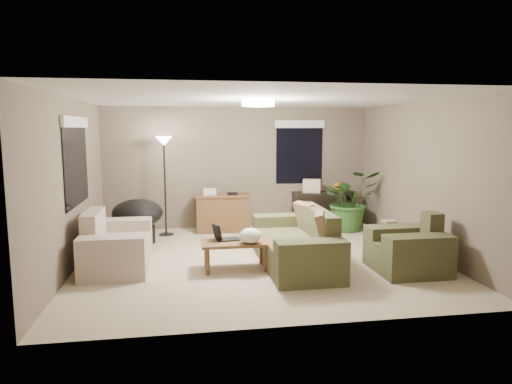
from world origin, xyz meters
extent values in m
plane|color=#C1AB8F|center=(0.00, 0.00, 0.00)|extent=(5.50, 5.50, 0.00)
plane|color=white|center=(0.00, 0.00, 2.50)|extent=(5.50, 5.50, 0.00)
plane|color=#736555|center=(0.00, 2.50, 1.25)|extent=(5.50, 0.00, 5.50)
plane|color=#736555|center=(0.00, -2.50, 1.25)|extent=(5.50, 0.00, 5.50)
plane|color=#736555|center=(-2.75, 0.00, 1.25)|extent=(0.00, 5.00, 5.00)
plane|color=#736555|center=(2.75, 0.00, 1.25)|extent=(0.00, 5.00, 5.00)
cube|color=#4A4B2D|center=(0.49, -0.37, 0.21)|extent=(0.95, 1.48, 0.42)
cube|color=#46472B|center=(0.86, -0.37, 0.64)|extent=(0.22, 1.48, 0.43)
cube|color=#434529|center=(0.49, -1.29, 0.30)|extent=(0.95, 0.36, 0.60)
cube|color=#4A4C2D|center=(0.49, 0.55, 0.30)|extent=(0.95, 0.36, 0.60)
cube|color=#8C7251|center=(0.79, -0.82, 0.65)|extent=(0.36, 0.50, 0.47)
cube|color=#8C7251|center=(0.79, 0.08, 0.65)|extent=(0.36, 0.50, 0.47)
cube|color=beige|center=(-2.13, -0.02, 0.21)|extent=(0.90, 0.88, 0.42)
cube|color=beige|center=(-2.47, -0.02, 0.64)|extent=(0.22, 0.88, 0.43)
cube|color=beige|center=(-2.13, -0.64, 0.30)|extent=(0.90, 0.36, 0.60)
cube|color=beige|center=(-2.13, 0.60, 0.30)|extent=(0.90, 0.36, 0.60)
cube|color=#4A4A2C|center=(2.04, -0.93, 0.21)|extent=(0.95, 0.28, 0.42)
cube|color=#4A4A2C|center=(2.40, -0.93, 0.64)|extent=(0.22, 0.28, 0.43)
cube|color=#454529|center=(2.04, -1.25, 0.30)|extent=(0.95, 0.36, 0.60)
cube|color=#4E4E2F|center=(2.04, -0.61, 0.30)|extent=(0.95, 0.36, 0.60)
cube|color=brown|center=(-0.41, -0.45, 0.40)|extent=(1.00, 0.55, 0.04)
cylinder|color=brown|center=(-0.83, -0.65, 0.19)|extent=(0.06, 0.06, 0.38)
cylinder|color=brown|center=(0.01, -0.65, 0.19)|extent=(0.06, 0.06, 0.38)
cylinder|color=brown|center=(-0.83, -0.25, 0.19)|extent=(0.06, 0.06, 0.38)
cylinder|color=brown|center=(0.01, -0.25, 0.19)|extent=(0.06, 0.06, 0.38)
cube|color=black|center=(-0.51, -0.35, 0.43)|extent=(0.35, 0.27, 0.02)
cube|color=black|center=(-0.67, -0.35, 0.55)|extent=(0.15, 0.24, 0.22)
ellipsoid|color=white|center=(-0.21, -0.60, 0.53)|extent=(0.39, 0.38, 0.22)
cube|color=brown|center=(-0.38, 2.10, 0.35)|extent=(1.05, 0.45, 0.71)
cube|color=brown|center=(-0.38, 2.10, 0.73)|extent=(1.10, 0.50, 0.04)
cube|color=silver|center=(-0.63, 2.10, 0.81)|extent=(0.26, 0.21, 0.12)
cube|color=black|center=(-0.18, 2.05, 0.77)|extent=(0.19, 0.23, 0.04)
cube|color=black|center=(1.73, 2.13, 0.73)|extent=(1.30, 0.40, 0.04)
cube|color=black|center=(1.13, 2.13, 0.35)|extent=(0.05, 0.38, 0.71)
cube|color=black|center=(2.33, 2.13, 0.35)|extent=(0.05, 0.38, 0.71)
cube|color=black|center=(1.73, 2.13, 0.15)|extent=(1.25, 0.36, 0.03)
ellipsoid|color=orange|center=(2.08, 2.13, 0.85)|extent=(0.30, 0.30, 0.19)
cube|color=beige|center=(1.48, 2.13, 0.88)|extent=(0.42, 0.37, 0.27)
cylinder|color=black|center=(-1.97, 1.38, 0.15)|extent=(0.60, 0.60, 0.30)
ellipsoid|color=black|center=(-1.97, 1.38, 0.55)|extent=(1.03, 1.03, 0.50)
cylinder|color=black|center=(-1.49, 1.95, 0.01)|extent=(0.28, 0.28, 0.02)
cylinder|color=black|center=(-1.49, 1.95, 0.90)|extent=(0.04, 0.04, 1.78)
cone|color=white|center=(-1.49, 1.95, 1.82)|extent=(0.32, 0.32, 0.18)
cylinder|color=white|center=(0.00, 0.00, 2.44)|extent=(0.50, 0.50, 0.10)
imported|color=#2D5923|center=(2.18, 1.77, 0.48)|extent=(1.11, 1.24, 0.97)
cube|color=tan|center=(2.31, 0.25, 0.01)|extent=(0.32, 0.32, 0.03)
cylinder|color=tan|center=(2.31, 0.25, 0.25)|extent=(0.12, 0.12, 0.44)
cube|color=tan|center=(2.31, 0.25, 0.48)|extent=(0.22, 0.22, 0.03)
cube|color=black|center=(-2.73, 0.30, 1.55)|extent=(0.01, 1.50, 1.30)
cube|color=white|center=(-2.71, 0.30, 2.15)|extent=(0.05, 1.56, 0.16)
cube|color=black|center=(1.30, 2.48, 1.55)|extent=(1.00, 0.01, 1.30)
cube|color=white|center=(1.30, 2.46, 2.15)|extent=(1.06, 0.05, 0.16)
camera|label=1|loc=(-1.15, -6.91, 2.05)|focal=32.00mm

